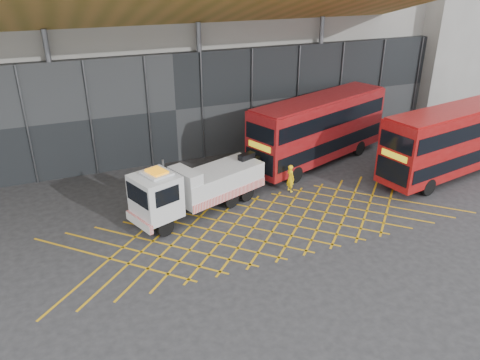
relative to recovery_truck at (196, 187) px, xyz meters
name	(u,v)px	position (x,y,z in m)	size (l,w,h in m)	color
ground_plane	(200,239)	(-0.83, -3.09, -1.64)	(120.00, 120.00, 0.00)	#272729
road_markings	(266,225)	(3.17, -3.09, -1.63)	(24.76, 7.16, 0.01)	gold
construction_building	(148,28)	(1.09, 15.30, 7.34)	(55.00, 23.97, 18.00)	gray
east_building	(457,5)	(31.17, 12.91, 8.36)	(15.00, 12.00, 20.00)	gray
recovery_truck	(196,187)	(0.00, 0.00, 0.00)	(10.00, 5.23, 3.55)	black
bus_towed	(319,127)	(10.75, 3.96, 1.14)	(12.49, 6.87, 5.00)	maroon
bus_second	(454,139)	(18.05, -1.65, 1.10)	(12.40, 4.91, 4.93)	maroon
worker	(290,178)	(6.55, 0.35, -0.71)	(0.68, 0.45, 1.86)	yellow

